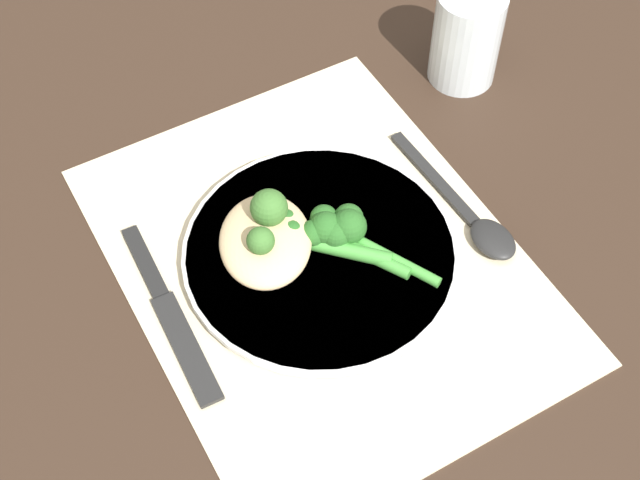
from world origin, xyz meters
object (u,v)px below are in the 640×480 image
object	(u,v)px
broccoli_stalk_rear	(300,236)
knife	(167,308)
plate	(320,254)
broccoli_stalk_front	(329,231)
broccoli_stalk_right	(351,231)
spoon	(478,224)
chicken_fillet	(265,241)
water_glass	(467,37)

from	to	relation	value
broccoli_stalk_rear	knife	size ratio (longest dim) A/B	0.49
plate	broccoli_stalk_front	size ratio (longest dim) A/B	2.45
knife	broccoli_stalk_right	bearing A→B (deg)	174.84
knife	spoon	xyz separation A→B (m)	(-0.06, -0.28, 0.00)
chicken_fillet	spoon	world-z (taller)	chicken_fillet
broccoli_stalk_rear	chicken_fillet	bearing A→B (deg)	118.78
broccoli_stalk_front	knife	distance (m)	0.15
plate	chicken_fillet	size ratio (longest dim) A/B	1.92
chicken_fillet	spoon	size ratio (longest dim) A/B	0.71
broccoli_stalk_rear	water_glass	bearing A→B (deg)	-19.71
water_glass	chicken_fillet	bearing A→B (deg)	111.57
broccoli_stalk_right	spoon	world-z (taller)	broccoli_stalk_right
broccoli_stalk_front	spoon	world-z (taller)	broccoli_stalk_front
plate	water_glass	xyz separation A→B (m)	(0.13, -0.24, 0.04)
broccoli_stalk_front	knife	world-z (taller)	broccoli_stalk_front
broccoli_stalk_front	broccoli_stalk_right	distance (m)	0.02
spoon	water_glass	bearing A→B (deg)	-122.70
water_glass	knife	bearing A→B (deg)	107.06
chicken_fillet	broccoli_stalk_front	distance (m)	0.05
chicken_fillet	water_glass	bearing A→B (deg)	-68.43
plate	knife	bearing A→B (deg)	82.34
chicken_fillet	broccoli_stalk_right	world-z (taller)	broccoli_stalk_right
knife	water_glass	size ratio (longest dim) A/B	1.89
spoon	water_glass	xyz separation A→B (m)	(0.17, -0.10, 0.04)
plate	chicken_fillet	xyz separation A→B (m)	(0.02, 0.04, 0.02)
chicken_fillet	knife	bearing A→B (deg)	92.71
broccoli_stalk_right	broccoli_stalk_rear	bearing A→B (deg)	129.11
broccoli_stalk_rear	spoon	bearing A→B (deg)	-64.33
plate	broccoli_stalk_front	bearing A→B (deg)	-63.36
broccoli_stalk_right	spoon	size ratio (longest dim) A/B	0.60
chicken_fillet	knife	world-z (taller)	chicken_fillet
broccoli_stalk_right	knife	xyz separation A→B (m)	(0.02, 0.16, -0.03)
spoon	water_glass	distance (m)	0.20
plate	broccoli_stalk_right	xyz separation A→B (m)	(-0.00, -0.03, 0.02)
plate	broccoli_stalk_rear	world-z (taller)	broccoli_stalk_rear
chicken_fillet	broccoli_stalk_rear	size ratio (longest dim) A/B	1.33
spoon	water_glass	world-z (taller)	water_glass
chicken_fillet	broccoli_stalk_rear	xyz separation A→B (m)	(-0.01, -0.03, -0.00)
broccoli_stalk_rear	spoon	size ratio (longest dim) A/B	0.53
spoon	broccoli_stalk_front	bearing A→B (deg)	-21.37
broccoli_stalk_right	broccoli_stalk_front	bearing A→B (deg)	123.93
broccoli_stalk_right	spoon	xyz separation A→B (m)	(-0.04, -0.11, -0.02)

